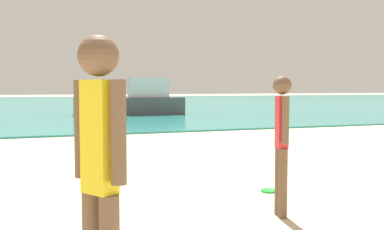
{
  "coord_description": "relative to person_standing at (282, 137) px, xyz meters",
  "views": [
    {
      "loc": [
        -2.06,
        1.86,
        1.45
      ],
      "look_at": [
        0.19,
        7.84,
        1.06
      ],
      "focal_mm": 41.81,
      "sensor_mm": 36.0,
      "label": 1
    }
  ],
  "objects": [
    {
      "name": "water",
      "position": [
        -0.64,
        39.34,
        -0.87
      ],
      "size": [
        160.0,
        60.0,
        0.06
      ],
      "primitive_type": "cube",
      "color": "teal",
      "rests_on": "ground"
    },
    {
      "name": "person_standing",
      "position": [
        0.0,
        0.0,
        0.0
      ],
      "size": [
        0.21,
        0.35,
        1.58
      ],
      "rotation": [
        0.0,
        0.0,
        4.44
      ],
      "color": "brown",
      "rests_on": "ground"
    },
    {
      "name": "frisbee",
      "position": [
        0.49,
        1.09,
        -0.89
      ],
      "size": [
        0.23,
        0.23,
        0.03
      ],
      "primitive_type": "cylinder",
      "color": "green",
      "rests_on": "ground"
    },
    {
      "name": "boat_near",
      "position": [
        2.66,
        18.7,
        -0.18
      ],
      "size": [
        5.77,
        2.33,
        1.91
      ],
      "rotation": [
        0.0,
        0.0,
        3.05
      ],
      "color": "#4C4C51",
      "rests_on": "water"
    },
    {
      "name": "person_distant",
      "position": [
        -2.3,
        -1.79,
        0.09
      ],
      "size": [
        0.25,
        0.36,
        1.74
      ],
      "rotation": [
        0.0,
        0.0,
        5.25
      ],
      "color": "brown",
      "rests_on": "ground"
    }
  ]
}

